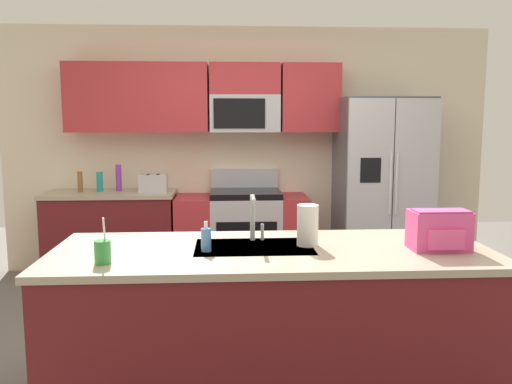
# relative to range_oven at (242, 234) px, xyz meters

# --- Properties ---
(ground_plane) EXTENTS (9.00, 9.00, 0.00)m
(ground_plane) POSITION_rel_range_oven_xyz_m (0.07, -1.80, -0.44)
(ground_plane) COLOR #66605B
(ground_plane) RESTS_ON ground
(kitchen_wall_unit) EXTENTS (5.20, 0.43, 2.60)m
(kitchen_wall_unit) POSITION_rel_range_oven_xyz_m (-0.07, 0.28, 1.03)
(kitchen_wall_unit) COLOR beige
(kitchen_wall_unit) RESTS_ON ground
(back_counter) EXTENTS (1.31, 0.63, 0.90)m
(back_counter) POSITION_rel_range_oven_xyz_m (-1.34, -0.00, 0.01)
(back_counter) COLOR maroon
(back_counter) RESTS_ON ground
(range_oven) EXTENTS (1.36, 0.61, 1.10)m
(range_oven) POSITION_rel_range_oven_xyz_m (0.00, 0.00, 0.00)
(range_oven) COLOR #B7BABF
(range_oven) RESTS_ON ground
(refrigerator) EXTENTS (0.90, 0.76, 1.85)m
(refrigerator) POSITION_rel_range_oven_xyz_m (1.45, -0.07, 0.48)
(refrigerator) COLOR #4C4F54
(refrigerator) RESTS_ON ground
(island_counter) EXTENTS (2.50, 0.98, 0.90)m
(island_counter) POSITION_rel_range_oven_xyz_m (0.09, -2.49, 0.01)
(island_counter) COLOR maroon
(island_counter) RESTS_ON ground
(toaster) EXTENTS (0.28, 0.16, 0.18)m
(toaster) POSITION_rel_range_oven_xyz_m (-0.90, -0.05, 0.55)
(toaster) COLOR #B7BABF
(toaster) RESTS_ON back_counter
(pepper_mill) EXTENTS (0.05, 0.05, 0.21)m
(pepper_mill) POSITION_rel_range_oven_xyz_m (-1.64, -0.00, 0.56)
(pepper_mill) COLOR brown
(pepper_mill) RESTS_ON back_counter
(bottle_purple) EXTENTS (0.06, 0.06, 0.27)m
(bottle_purple) POSITION_rel_range_oven_xyz_m (-1.26, 0.06, 0.59)
(bottle_purple) COLOR purple
(bottle_purple) RESTS_ON back_counter
(bottle_teal) EXTENTS (0.06, 0.06, 0.20)m
(bottle_teal) POSITION_rel_range_oven_xyz_m (-1.44, 0.00, 0.56)
(bottle_teal) COLOR teal
(bottle_teal) RESTS_ON back_counter
(sink_faucet) EXTENTS (0.08, 0.21, 0.28)m
(sink_faucet) POSITION_rel_range_oven_xyz_m (0.00, -2.29, 0.62)
(sink_faucet) COLOR #B7BABF
(sink_faucet) RESTS_ON island_counter
(drink_cup_green) EXTENTS (0.08, 0.08, 0.24)m
(drink_cup_green) POSITION_rel_range_oven_xyz_m (-0.80, -2.76, 0.52)
(drink_cup_green) COLOR green
(drink_cup_green) RESTS_ON island_counter
(soap_dispenser) EXTENTS (0.06, 0.06, 0.17)m
(soap_dispenser) POSITION_rel_range_oven_xyz_m (-0.28, -2.53, 0.53)
(soap_dispenser) COLOR #4C8CD8
(soap_dispenser) RESTS_ON island_counter
(paper_towel_roll) EXTENTS (0.12, 0.12, 0.24)m
(paper_towel_roll) POSITION_rel_range_oven_xyz_m (0.31, -2.42, 0.58)
(paper_towel_roll) COLOR white
(paper_towel_roll) RESTS_ON island_counter
(backpack) EXTENTS (0.32, 0.22, 0.23)m
(backpack) POSITION_rel_range_oven_xyz_m (1.03, -2.57, 0.57)
(backpack) COLOR #EA4C93
(backpack) RESTS_ON island_counter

